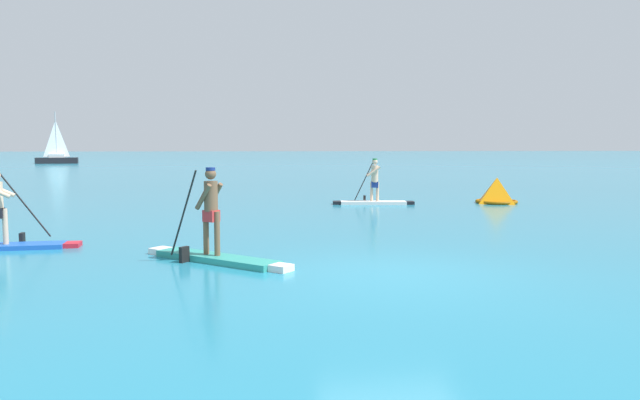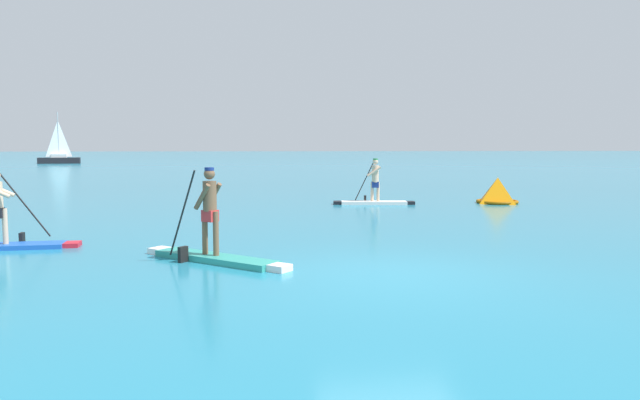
% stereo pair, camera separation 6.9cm
% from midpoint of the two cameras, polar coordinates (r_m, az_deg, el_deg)
% --- Properties ---
extents(ground, '(440.00, 440.00, 0.00)m').
position_cam_midpoint_polar(ground, '(10.28, 7.07, -7.14)').
color(ground, teal).
extents(paddleboarder_near_left, '(3.18, 0.93, 1.94)m').
position_cam_midpoint_polar(paddleboarder_near_left, '(14.36, -28.52, -2.67)').
color(paddleboarder_near_left, blue).
rests_on(paddleboarder_near_left, ground).
extents(paddleboarder_mid_center, '(2.86, 2.49, 1.81)m').
position_cam_midpoint_polar(paddleboarder_mid_center, '(11.43, -10.40, -4.04)').
color(paddleboarder_mid_center, teal).
rests_on(paddleboarder_mid_center, ground).
extents(paddleboarder_far_right, '(3.09, 1.05, 1.75)m').
position_cam_midpoint_polar(paddleboarder_far_right, '(22.29, 5.07, 0.49)').
color(paddleboarder_far_right, white).
rests_on(paddleboarder_far_right, ground).
extents(race_marker_buoy, '(1.75, 1.75, 0.99)m').
position_cam_midpoint_polar(race_marker_buoy, '(23.63, 16.62, 0.75)').
color(race_marker_buoy, orange).
rests_on(race_marker_buoy, ground).
extents(sailboat_left_horizon, '(4.96, 2.23, 6.32)m').
position_cam_midpoint_polar(sailboat_left_horizon, '(79.43, -24.11, 3.82)').
color(sailboat_left_horizon, black).
rests_on(sailboat_left_horizon, ground).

